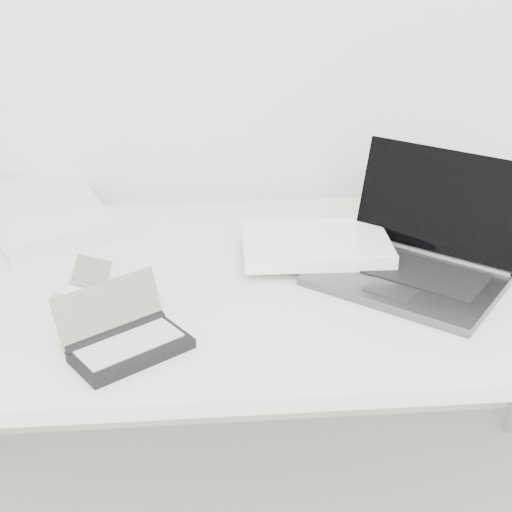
{
  "coord_description": "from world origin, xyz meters",
  "views": [
    {
      "loc": [
        -0.13,
        0.3,
        1.38
      ],
      "look_at": [
        -0.03,
        1.51,
        0.79
      ],
      "focal_mm": 50.0,
      "sensor_mm": 36.0,
      "label": 1
    }
  ],
  "objects": [
    {
      "name": "laptop_large",
      "position": [
        0.2,
        1.56,
        0.77
      ],
      "size": [
        0.55,
        0.45,
        0.23
      ],
      "rotation": [
        0.0,
        0.0,
        -0.69
      ],
      "color": "#515255",
      "rests_on": "desk"
    },
    {
      "name": "netbook_open_white",
      "position": [
        -0.47,
        1.81,
        0.75
      ],
      "size": [
        0.41,
        0.44,
        0.06
      ],
      "rotation": [
        0.0,
        0.0,
        0.5
      ],
      "color": "silver",
      "rests_on": "desk"
    },
    {
      "name": "desk",
      "position": [
        0.0,
        1.55,
        0.68
      ],
      "size": [
        1.6,
        0.8,
        0.73
      ],
      "color": "white",
      "rests_on": "ground"
    },
    {
      "name": "palmtop_charcoal",
      "position": [
        -0.26,
        1.3,
        0.75
      ],
      "size": [
        0.23,
        0.22,
        0.1
      ],
      "rotation": [
        0.0,
        0.0,
        0.6
      ],
      "color": "black",
      "rests_on": "desk"
    },
    {
      "name": "pda_silver",
      "position": [
        -0.36,
        1.49,
        0.74
      ],
      "size": [
        0.11,
        0.12,
        0.06
      ],
      "rotation": [
        0.0,
        0.0,
        -0.49
      ],
      "color": "#BABABE",
      "rests_on": "desk"
    }
  ]
}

